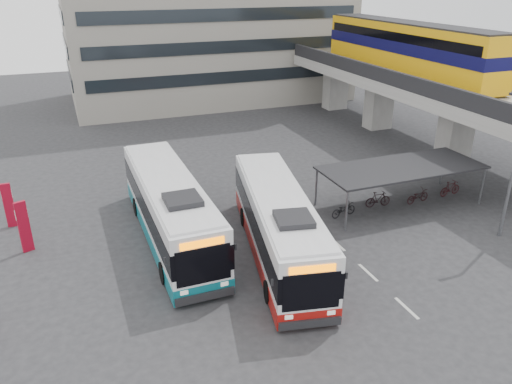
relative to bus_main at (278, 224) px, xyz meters
name	(u,v)px	position (x,y,z in m)	size (l,w,h in m)	color
ground	(295,253)	(0.86, -0.20, -1.70)	(120.00, 120.00, 0.00)	#28282B
viaduct	(415,68)	(17.86, 13.32, 4.53)	(8.00, 32.00, 9.68)	gray
bike_shelter	(400,180)	(9.31, 2.80, -0.06)	(10.00, 4.00, 2.54)	#595B60
road_markings	(368,273)	(3.36, -3.20, -1.69)	(0.15, 7.60, 0.01)	beige
bus_main	(278,224)	(0.00, 0.00, 0.00)	(5.12, 12.66, 3.66)	white
bus_teal	(170,209)	(-4.70, 3.59, 0.06)	(2.86, 12.86, 3.79)	white
pedestrian	(190,260)	(-4.65, -0.31, -0.86)	(0.61, 0.40, 1.67)	black
sign_totem_mid	(24,226)	(-11.95, 4.99, -0.26)	(0.59, 0.36, 2.80)	maroon
sign_totem_north	(9,205)	(-12.85, 8.31, -0.35)	(0.57, 0.18, 2.62)	maroon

